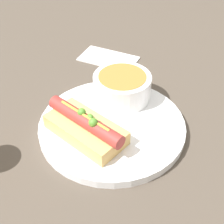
{
  "coord_description": "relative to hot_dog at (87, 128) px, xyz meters",
  "views": [
    {
      "loc": [
        0.37,
        -0.26,
        0.43
      ],
      "look_at": [
        0.0,
        0.0,
        0.04
      ],
      "focal_mm": 50.0,
      "sensor_mm": 36.0,
      "label": 1
    }
  ],
  "objects": [
    {
      "name": "napkin",
      "position": [
        -0.23,
        0.21,
        -0.03
      ],
      "size": [
        0.17,
        0.14,
        0.01
      ],
      "rotation": [
        0.0,
        0.0,
        0.52
      ],
      "color": "white",
      "rests_on": "ground_plane"
    },
    {
      "name": "dinner_plate",
      "position": [
        -0.01,
        0.06,
        -0.03
      ],
      "size": [
        0.29,
        0.29,
        0.02
      ],
      "color": "white",
      "rests_on": "ground_plane"
    },
    {
      "name": "hot_dog",
      "position": [
        0.0,
        0.0,
        0.0
      ],
      "size": [
        0.17,
        0.11,
        0.06
      ],
      "rotation": [
        0.0,
        0.0,
        0.23
      ],
      "color": "#DBAD60",
      "rests_on": "dinner_plate"
    },
    {
      "name": "spoon",
      "position": [
        -0.06,
        0.08,
        -0.02
      ],
      "size": [
        0.11,
        0.12,
        0.01
      ],
      "rotation": [
        0.0,
        0.0,
        0.85
      ],
      "color": "#B7B7BC",
      "rests_on": "dinner_plate"
    },
    {
      "name": "soup_bowl",
      "position": [
        -0.06,
        0.12,
        0.01
      ],
      "size": [
        0.12,
        0.12,
        0.05
      ],
      "color": "white",
      "rests_on": "dinner_plate"
    },
    {
      "name": "ground_plane",
      "position": [
        -0.01,
        0.06,
        -0.04
      ],
      "size": [
        4.0,
        4.0,
        0.0
      ],
      "primitive_type": "plane",
      "color": "#4C4238"
    }
  ]
}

